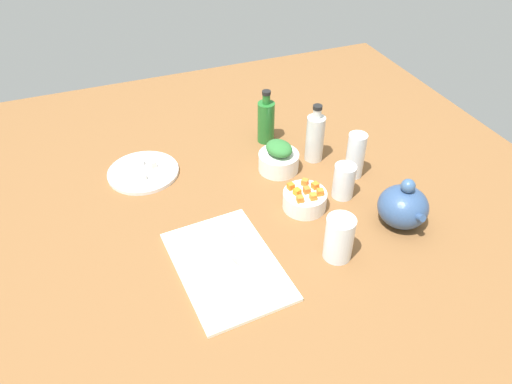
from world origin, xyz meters
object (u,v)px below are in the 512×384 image
object	(u,v)px
drinking_glass_2	(344,181)
teapot	(403,206)
bowl_greens	(279,162)
bowl_carrots	(305,200)
drinking_glass_1	(339,238)
drinking_glass_0	(355,155)
plate_tofu	(143,172)
bottle_0	(315,137)
bottle_1	(266,121)
cutting_board	(227,266)

from	to	relation	value
drinking_glass_2	teapot	bearing A→B (deg)	28.98
bowl_greens	bowl_carrots	size ratio (longest dim) A/B	1.01
drinking_glass_1	bowl_greens	bearing A→B (deg)	178.72
bowl_greens	drinking_glass_2	xyz separation A→B (cm)	(19.19, 12.65, 2.40)
drinking_glass_0	plate_tofu	bearing A→B (deg)	-111.68
bowl_greens	drinking_glass_0	xyz separation A→B (cm)	(11.24, 20.93, 4.44)
plate_tofu	drinking_glass_0	distance (cm)	67.20
teapot	bottle_0	distance (cm)	38.25
teapot	bowl_carrots	bearing A→B (deg)	-125.57
teapot	bottle_1	world-z (taller)	bottle_1
plate_tofu	bowl_greens	xyz separation A→B (cm)	(13.46, 41.19, 2.39)
bottle_1	drinking_glass_1	bearing A→B (deg)	-3.54
bowl_carrots	plate_tofu	bearing A→B (deg)	-129.25
teapot	drinking_glass_2	xyz separation A→B (cm)	(-16.60, -9.19, -0.57)
plate_tofu	bottle_1	bearing A→B (deg)	95.16
bottle_0	drinking_glass_1	world-z (taller)	bottle_0
teapot	drinking_glass_1	bearing A→B (deg)	-77.88
bowl_greens	drinking_glass_0	bearing A→B (deg)	61.76
drinking_glass_0	teapot	bearing A→B (deg)	2.14
cutting_board	bowl_carrots	bearing A→B (deg)	116.30
bowl_greens	teapot	distance (cm)	42.04
cutting_board	bottle_1	xyz separation A→B (cm)	(-51.49, 31.73, 7.40)
bottle_1	bowl_greens	bearing A→B (deg)	-8.76
plate_tofu	bottle_1	xyz separation A→B (cm)	(-3.96, 43.87, 7.30)
bottle_1	drinking_glass_2	size ratio (longest dim) A/B	1.77
bowl_carrots	drinking_glass_2	size ratio (longest dim) A/B	1.18
plate_tofu	drinking_glass_1	bearing A→B (deg)	36.65
bowl_greens	drinking_glass_1	distance (cm)	40.83
cutting_board	drinking_glass_0	size ratio (longest dim) A/B	2.42
drinking_glass_0	drinking_glass_2	distance (cm)	11.66
bottle_1	drinking_glass_2	world-z (taller)	bottle_1
bottle_0	bottle_1	world-z (taller)	bottle_0
bowl_greens	cutting_board	bearing A→B (deg)	-40.44
bottle_1	drinking_glass_0	xyz separation A→B (cm)	(28.66, 18.25, -0.47)
bottle_0	drinking_glass_2	distance (cm)	20.81
plate_tofu	drinking_glass_2	xyz separation A→B (cm)	(32.65, 53.84, 4.79)
drinking_glass_0	drinking_glass_1	size ratio (longest dim) A/B	1.18
plate_tofu	bowl_greens	distance (cm)	43.40
bowl_greens	drinking_glass_2	distance (cm)	23.11
bottle_0	bowl_carrots	bearing A→B (deg)	-32.55
plate_tofu	drinking_glass_0	world-z (taller)	drinking_glass_0
plate_tofu	drinking_glass_2	size ratio (longest dim) A/B	2.08
bottle_0	drinking_glass_1	bearing A→B (deg)	-18.58
bottle_0	drinking_glass_0	bearing A→B (deg)	31.33
drinking_glass_0	drinking_glass_2	xyz separation A→B (cm)	(7.95, -8.28, -2.04)
bottle_1	bowl_carrots	bearing A→B (deg)	-4.67
teapot	drinking_glass_0	distance (cm)	24.61
bowl_carrots	drinking_glass_0	bearing A→B (deg)	112.14
cutting_board	plate_tofu	world-z (taller)	plate_tofu
drinking_glass_0	drinking_glass_2	world-z (taller)	drinking_glass_0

